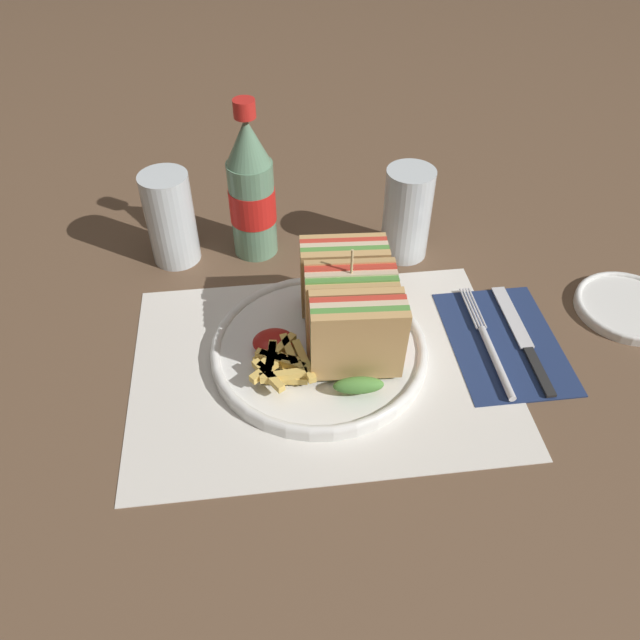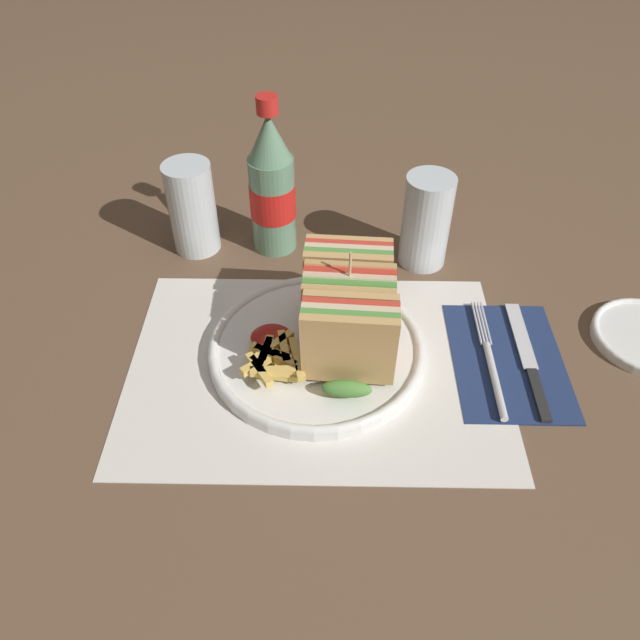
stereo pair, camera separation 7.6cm
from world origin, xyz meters
name	(u,v)px [view 2 (the right image)]	position (x,y,z in m)	size (l,w,h in m)	color
ground_plane	(316,367)	(0.00, 0.00, 0.00)	(4.00, 4.00, 0.00)	brown
placemat	(316,365)	(0.00, 0.00, 0.00)	(0.46, 0.33, 0.00)	silver
plate_main	(320,349)	(0.00, 0.02, 0.01)	(0.27, 0.27, 0.02)	white
club_sandwich	(348,311)	(0.04, 0.02, 0.07)	(0.11, 0.19, 0.14)	tan
fries_pile	(273,358)	(-0.05, -0.02, 0.03)	(0.08, 0.09, 0.02)	#E0B756
ketchup_blob	(272,337)	(-0.05, 0.02, 0.03)	(0.05, 0.04, 0.02)	maroon
napkin	(508,359)	(0.24, 0.01, 0.00)	(0.14, 0.20, 0.00)	navy
fork	(492,367)	(0.21, 0.00, 0.01)	(0.02, 0.20, 0.01)	silver
knife	(528,359)	(0.26, 0.01, 0.01)	(0.02, 0.20, 0.00)	black
coke_bottle_near	(272,187)	(-0.07, 0.25, 0.10)	(0.07, 0.07, 0.23)	slate
glass_near	(425,227)	(0.15, 0.22, 0.06)	(0.07, 0.07, 0.14)	silver
glass_far	(192,208)	(-0.18, 0.24, 0.07)	(0.07, 0.07, 0.14)	silver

